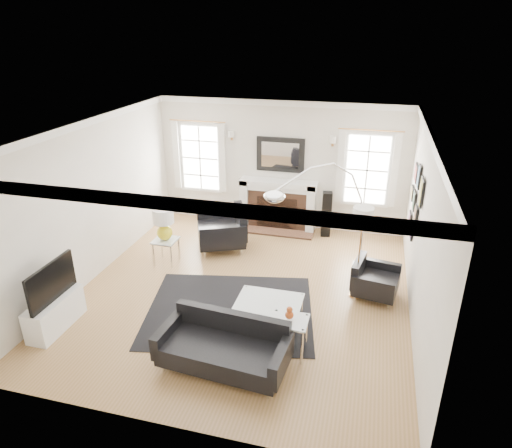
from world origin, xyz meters
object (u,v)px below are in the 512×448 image
(coffee_table, at_px, (267,308))
(armchair_left, at_px, (224,230))
(sofa, at_px, (225,347))
(fireplace, at_px, (278,205))
(armchair_right, at_px, (373,281))
(arc_floor_lamp, at_px, (321,221))
(gourd_lamp, at_px, (164,222))

(coffee_table, bearing_deg, armchair_left, 120.73)
(coffee_table, bearing_deg, sofa, -112.08)
(sofa, distance_m, coffee_table, 0.97)
(fireplace, xyz_separation_m, armchair_right, (2.15, -2.39, -0.24))
(sofa, xyz_separation_m, armchair_left, (-1.12, 3.40, 0.09))
(arc_floor_lamp, bearing_deg, armchair_left, 152.77)
(sofa, relative_size, arc_floor_lamp, 0.77)
(sofa, bearing_deg, armchair_left, 108.31)
(armchair_left, distance_m, coffee_table, 2.91)
(coffee_table, bearing_deg, gourd_lamp, 145.84)
(sofa, xyz_separation_m, arc_floor_lamp, (0.93, 2.34, 0.94))
(armchair_left, xyz_separation_m, arc_floor_lamp, (2.06, -1.06, 0.86))
(armchair_left, xyz_separation_m, coffee_table, (1.49, -2.50, 0.01))
(arc_floor_lamp, bearing_deg, gourd_lamp, 176.79)
(fireplace, height_order, armchair_left, fireplace)
(fireplace, distance_m, armchair_left, 1.52)
(armchair_left, height_order, arc_floor_lamp, arc_floor_lamp)
(armchair_left, bearing_deg, coffee_table, -59.27)
(fireplace, distance_m, armchair_right, 3.22)
(sofa, distance_m, armchair_left, 3.58)
(arc_floor_lamp, bearing_deg, fireplace, 117.68)
(coffee_table, relative_size, arc_floor_lamp, 0.42)
(sofa, height_order, coffee_table, sofa)
(armchair_left, distance_m, gourd_lamp, 1.33)
(armchair_left, relative_size, armchair_right, 1.47)
(arc_floor_lamp, bearing_deg, armchair_right, -3.97)
(fireplace, xyz_separation_m, arc_floor_lamp, (1.22, -2.32, 0.71))
(sofa, height_order, gourd_lamp, gourd_lamp)
(armchair_right, distance_m, arc_floor_lamp, 1.33)
(coffee_table, bearing_deg, arc_floor_lamp, 68.43)
(armchair_right, xyz_separation_m, arc_floor_lamp, (-0.93, 0.06, 0.95))
(coffee_table, bearing_deg, fireplace, 99.78)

